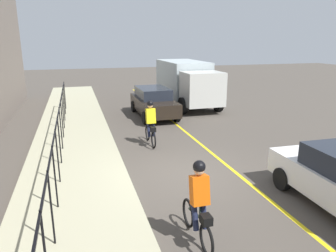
% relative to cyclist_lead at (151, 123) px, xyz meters
% --- Properties ---
extents(ground_plane, '(80.00, 80.00, 0.00)m').
position_rel_cyclist_lead_xyz_m(ground_plane, '(-3.23, -0.37, -0.91)').
color(ground_plane, '#4A433C').
extents(lane_line_centre, '(36.00, 0.12, 0.01)m').
position_rel_cyclist_lead_xyz_m(lane_line_centre, '(-3.23, -1.97, -0.91)').
color(lane_line_centre, yellow).
rests_on(lane_line_centre, ground).
extents(sidewalk, '(40.00, 3.20, 0.15)m').
position_rel_cyclist_lead_xyz_m(sidewalk, '(-3.23, 3.03, -0.84)').
color(sidewalk, '#A6A384').
rests_on(sidewalk, ground).
extents(iron_fence, '(19.59, 0.04, 1.60)m').
position_rel_cyclist_lead_xyz_m(iron_fence, '(-2.23, 3.43, 0.39)').
color(iron_fence, black).
rests_on(iron_fence, sidewalk).
extents(cyclist_lead, '(1.71, 0.36, 1.83)m').
position_rel_cyclist_lead_xyz_m(cyclist_lead, '(0.00, 0.00, 0.00)').
color(cyclist_lead, black).
rests_on(cyclist_lead, ground).
extents(cyclist_follow, '(1.71, 0.36, 1.83)m').
position_rel_cyclist_lead_xyz_m(cyclist_follow, '(-6.54, 0.54, 0.00)').
color(cyclist_follow, black).
rests_on(cyclist_follow, ground).
extents(parked_sedan_rear, '(4.42, 1.96, 1.58)m').
position_rel_cyclist_lead_xyz_m(parked_sedan_rear, '(4.78, -1.31, -0.09)').
color(parked_sedan_rear, black).
rests_on(parked_sedan_rear, ground).
extents(box_truck_background, '(6.72, 2.56, 2.78)m').
position_rel_cyclist_lead_xyz_m(box_truck_background, '(7.37, -4.16, 0.64)').
color(box_truck_background, '#AAB7BB').
rests_on(box_truck_background, ground).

